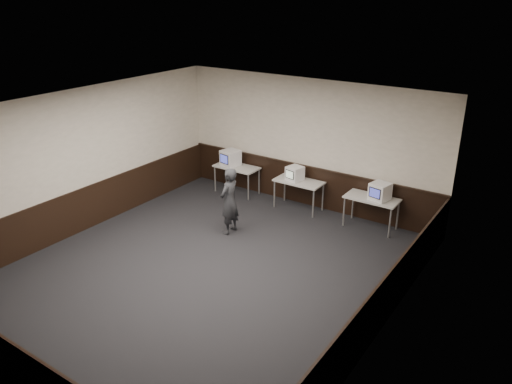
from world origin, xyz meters
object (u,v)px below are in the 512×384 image
desk_right (372,201)px  person (229,201)px  emac_left (230,158)px  emac_center (295,173)px  emac_right (380,191)px  desk_center (299,183)px  desk_left (237,169)px

desk_right → person: bearing=-141.6°
desk_right → emac_left: emac_left is taller
desk_right → emac_center: bearing=-179.3°
emac_left → emac_right: bearing=11.4°
emac_center → desk_right: bearing=13.1°
desk_center → emac_right: size_ratio=2.48×
desk_right → emac_left: 3.99m
emac_right → emac_center: bearing=-167.8°
emac_left → person: person is taller
desk_left → desk_center: 1.90m
desk_left → emac_right: emac_right is taller
desk_left → desk_right: (3.80, 0.00, 0.00)m
desk_center → emac_left: emac_left is taller
emac_center → desk_center: bearing=24.1°
desk_center → emac_left: size_ratio=2.31×
desk_left → emac_left: (-0.18, -0.03, 0.28)m
emac_center → emac_right: (2.18, 0.01, 0.02)m
desk_right → emac_right: (0.17, -0.01, 0.27)m
desk_left → emac_left: 0.34m
emac_left → emac_center: bearing=11.5°
desk_center → emac_center: size_ratio=2.74×
emac_center → emac_right: emac_right is taller
desk_left → emac_left: bearing=-168.9°
emac_left → emac_right: (4.15, 0.02, -0.02)m
desk_right → emac_right: emac_right is taller
desk_center → emac_left: bearing=-179.0°
emac_right → person: size_ratio=0.32×
desk_right → emac_left: size_ratio=2.31×
desk_center → emac_center: emac_center is taller
desk_center → emac_right: 2.09m
desk_center → emac_right: (2.07, -0.01, 0.27)m
desk_left → emac_center: size_ratio=2.74×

